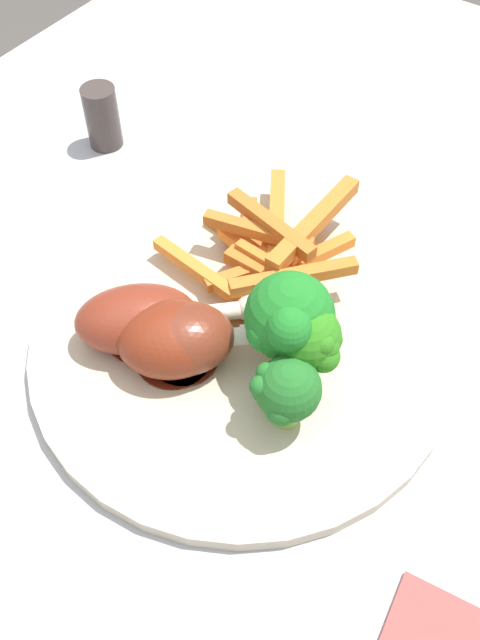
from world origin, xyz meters
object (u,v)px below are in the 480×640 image
object	(u,v)px
broccoli_floret_middle	(286,390)
broccoli_floret_front	(289,322)
chicken_drumstick_near	(177,339)
pepper_shaker	(102,117)
carrot_fries_pile	(274,253)
chicken_drumstick_far	(143,318)
chicken_drumstick_extra	(189,339)
dining_table	(234,415)
dinner_plate	(240,343)
broccoli_floret_back	(308,339)

from	to	relation	value
broccoli_floret_middle	broccoli_floret_front	bearing A→B (deg)	-149.05
chicken_drumstick_near	pepper_shaker	world-z (taller)	same
carrot_fries_pile	chicken_drumstick_far	bearing A→B (deg)	-20.43
carrot_fries_pile	chicken_drumstick_near	size ratio (longest dim) A/B	1.29
chicken_drumstick_extra	dining_table	bearing A→B (deg)	162.04
dining_table	carrot_fries_pile	distance (m)	0.15
dining_table	dinner_plate	distance (m)	0.11
dinner_plate	chicken_drumstick_near	size ratio (longest dim) A/B	2.60
chicken_drumstick_near	dining_table	bearing A→B (deg)	155.88
broccoli_floret_back	chicken_drumstick_extra	bearing A→B (deg)	-68.13
pepper_shaker	chicken_drumstick_far	bearing A→B (deg)	48.35
chicken_drumstick_far	pepper_shaker	bearing A→B (deg)	-131.65
broccoli_floret_middle	carrot_fries_pile	size ratio (longest dim) A/B	0.37
dining_table	broccoli_floret_front	xyz separation A→B (m)	(0.00, 0.05, 0.17)
carrot_fries_pile	chicken_drumstick_near	distance (m)	0.10
pepper_shaker	dining_table	bearing A→B (deg)	62.21
carrot_fries_pile	chicken_drumstick_extra	xyz separation A→B (m)	(0.10, -0.00, 0.00)
pepper_shaker	chicken_drumstick_extra	bearing A→B (deg)	54.25
dining_table	chicken_drumstick_extra	xyz separation A→B (m)	(0.03, -0.01, 0.14)
carrot_fries_pile	dinner_plate	bearing A→B (deg)	13.49
chicken_drumstick_far	dining_table	bearing A→B (deg)	128.69
broccoli_floret_back	pepper_shaker	world-z (taller)	broccoli_floret_back
dining_table	chicken_drumstick_near	size ratio (longest dim) A/B	9.45
dinner_plate	broccoli_floret_front	size ratio (longest dim) A/B	3.80
broccoli_floret_back	pepper_shaker	bearing A→B (deg)	-113.49
dining_table	pepper_shaker	bearing A→B (deg)	-117.79
broccoli_floret_back	chicken_drumstick_near	size ratio (longest dim) A/B	0.60
broccoli_floret_front	chicken_drumstick_near	distance (m)	0.08
broccoli_floret_front	pepper_shaker	size ratio (longest dim) A/B	1.37
dinner_plate	carrot_fries_pile	size ratio (longest dim) A/B	2.01
broccoli_floret_middle	pepper_shaker	world-z (taller)	broccoli_floret_middle
dining_table	pepper_shaker	distance (m)	0.28
chicken_drumstick_near	chicken_drumstick_extra	distance (m)	0.01
dinner_plate	chicken_drumstick_near	bearing A→B (deg)	-33.29
carrot_fries_pile	chicken_drumstick_extra	distance (m)	0.10
dining_table	broccoli_floret_middle	distance (m)	0.17
dining_table	dinner_plate	size ratio (longest dim) A/B	3.64
broccoli_floret_middle	broccoli_floret_back	size ratio (longest dim) A/B	0.80
dinner_plate	broccoli_floret_back	world-z (taller)	broccoli_floret_back
broccoli_floret_middle	carrot_fries_pile	world-z (taller)	broccoli_floret_middle
broccoli_floret_middle	chicken_drumstick_near	xyz separation A→B (m)	(0.00, -0.08, -0.01)
dining_table	chicken_drumstick_near	bearing A→B (deg)	-24.12
broccoli_floret_front	chicken_drumstick_extra	size ratio (longest dim) A/B	0.74
dining_table	broccoli_floret_middle	world-z (taller)	broccoli_floret_middle
dining_table	broccoli_floret_front	world-z (taller)	broccoli_floret_front
chicken_drumstick_near	chicken_drumstick_far	size ratio (longest dim) A/B	0.99
chicken_drumstick_near	dinner_plate	bearing A→B (deg)	146.71
chicken_drumstick_extra	broccoli_floret_back	bearing A→B (deg)	111.87
dining_table	dinner_plate	bearing A→B (deg)	76.38
carrot_fries_pile	chicken_drumstick_extra	bearing A→B (deg)	-1.24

